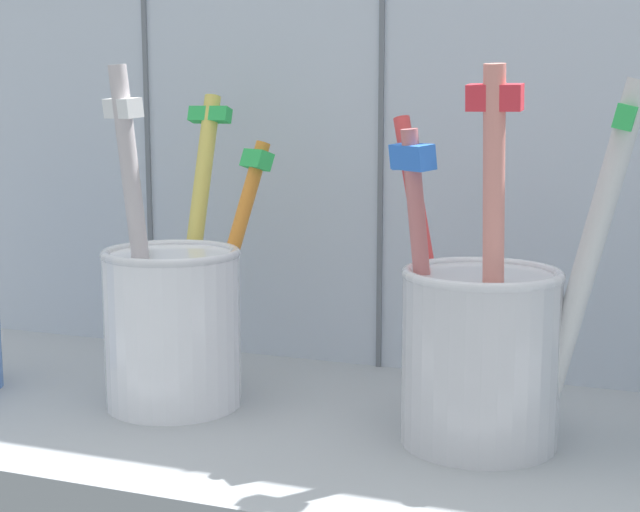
{
  "coord_description": "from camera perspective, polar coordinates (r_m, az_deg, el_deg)",
  "views": [
    {
      "loc": [
        16.02,
        -42.8,
        18.01
      ],
      "look_at": [
        0.0,
        0.42,
        10.57
      ],
      "focal_mm": 52.1,
      "sensor_mm": 36.0,
      "label": 1
    }
  ],
  "objects": [
    {
      "name": "counter_slab",
      "position": [
        0.49,
        -0.17,
        -11.25
      ],
      "size": [
        64.0,
        22.0,
        2.0
      ],
      "primitive_type": "cube",
      "color": "#9EA3A8",
      "rests_on": "ground"
    },
    {
      "name": "toothbrush_cup_left",
      "position": [
        0.51,
        -8.76,
        -3.61
      ],
      "size": [
        7.83,
        11.05,
        18.1
      ],
      "color": "white",
      "rests_on": "counter_slab"
    },
    {
      "name": "tile_wall_back",
      "position": [
        0.57,
        4.15,
        13.65
      ],
      "size": [
        64.0,
        2.2,
        45.0
      ],
      "color": "silver",
      "rests_on": "ground"
    },
    {
      "name": "toothbrush_cup_right",
      "position": [
        0.45,
        10.0,
        -5.14
      ],
      "size": [
        12.95,
        8.41,
        17.84
      ],
      "color": "silver",
      "rests_on": "counter_slab"
    }
  ]
}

